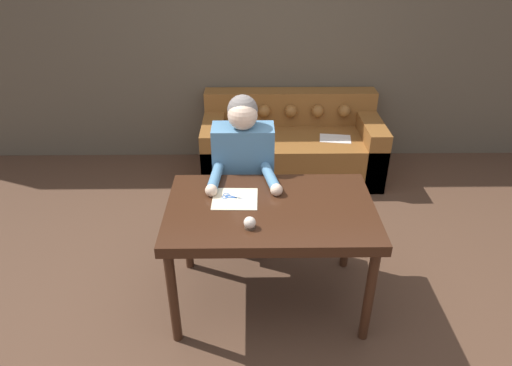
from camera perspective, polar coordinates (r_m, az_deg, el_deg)
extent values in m
plane|color=#4C3323|center=(3.29, 1.63, -14.12)|extent=(16.00, 16.00, 0.00)
cube|color=brown|center=(4.71, 0.80, 18.07)|extent=(8.00, 0.06, 2.60)
cube|color=#381E11|center=(2.82, 1.77, -3.60)|extent=(1.29, 0.81, 0.07)
cylinder|color=#381E11|center=(2.83, -10.32, -13.94)|extent=(0.06, 0.06, 0.69)
cylinder|color=#381E11|center=(2.88, 13.96, -13.56)|extent=(0.06, 0.06, 0.69)
cylinder|color=#381E11|center=(3.36, -8.63, -5.72)|extent=(0.06, 0.06, 0.69)
cylinder|color=#381E11|center=(3.40, 11.39, -5.53)|extent=(0.06, 0.06, 0.69)
cube|color=brown|center=(4.64, 4.38, 3.60)|extent=(1.74, 0.85, 0.44)
cube|color=brown|center=(4.77, 4.26, 9.51)|extent=(1.74, 0.22, 0.34)
cube|color=brown|center=(4.60, -5.22, 4.43)|extent=(0.20, 0.85, 0.60)
cube|color=brown|center=(4.73, 13.78, 4.42)|extent=(0.20, 0.85, 0.60)
sphere|color=brown|center=(4.63, -2.32, 8.93)|extent=(0.13, 0.13, 0.13)
sphere|color=brown|center=(4.63, 1.04, 8.95)|extent=(0.13, 0.13, 0.13)
sphere|color=brown|center=(4.65, 4.39, 8.94)|extent=(0.13, 0.13, 0.13)
sphere|color=brown|center=(4.68, 7.70, 8.90)|extent=(0.13, 0.13, 0.13)
sphere|color=brown|center=(4.73, 10.96, 8.83)|extent=(0.13, 0.13, 0.13)
cube|color=white|center=(4.50, 9.88, 5.50)|extent=(0.32, 0.24, 0.00)
cylinder|color=#33281E|center=(3.57, -1.47, -4.92)|extent=(0.28, 0.28, 0.48)
cube|color=teal|center=(3.30, -1.59, 2.53)|extent=(0.43, 0.22, 0.57)
sphere|color=beige|center=(3.12, -1.69, 8.47)|extent=(0.20, 0.20, 0.20)
sphere|color=slate|center=(3.14, -1.69, 9.11)|extent=(0.21, 0.21, 0.21)
cylinder|color=teal|center=(3.05, -5.12, 0.64)|extent=(0.10, 0.33, 0.07)
sphere|color=beige|center=(2.92, -5.61, -0.92)|extent=(0.08, 0.08, 0.08)
cylinder|color=teal|center=(3.05, 1.82, 0.69)|extent=(0.13, 0.33, 0.07)
sphere|color=beige|center=(2.91, 2.58, -0.85)|extent=(0.08, 0.08, 0.08)
cube|color=beige|center=(2.88, -2.65, -1.99)|extent=(0.29, 0.26, 0.00)
cube|color=silver|center=(2.88, -1.08, -1.98)|extent=(0.13, 0.03, 0.00)
cube|color=#2D569E|center=(2.89, -3.12, -1.85)|extent=(0.08, 0.02, 0.00)
torus|color=#2D569E|center=(2.90, -3.92, -1.80)|extent=(0.04, 0.04, 0.01)
cube|color=silver|center=(2.86, -1.22, -2.21)|extent=(0.12, 0.07, 0.00)
cube|color=#2D569E|center=(2.90, -3.02, -1.70)|extent=(0.08, 0.05, 0.00)
torus|color=#2D569E|center=(2.92, -3.72, -1.51)|extent=(0.04, 0.04, 0.01)
cylinder|color=silver|center=(2.89, -2.32, -1.90)|extent=(0.01, 0.01, 0.01)
cylinder|color=#4C3828|center=(2.62, -0.78, -5.51)|extent=(0.06, 0.06, 0.01)
sphere|color=beige|center=(2.60, -0.79, -4.97)|extent=(0.07, 0.07, 0.07)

